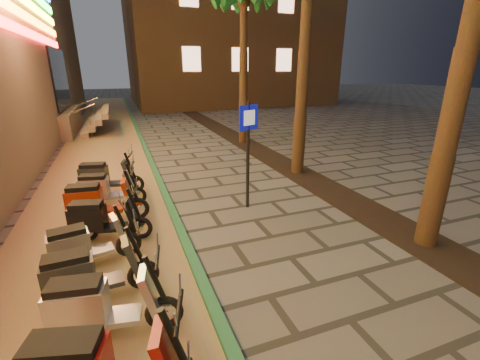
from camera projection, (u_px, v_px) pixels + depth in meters
name	position (u px, v px, depth m)	size (l,w,h in m)	color
parking_strip	(102.00, 167.00, 11.41)	(3.40, 60.00, 0.01)	#8C7251
green_curb	(151.00, 161.00, 11.97)	(0.18, 60.00, 0.10)	#24623D
planting_strip	(333.00, 192.00, 9.08)	(1.20, 40.00, 0.02)	black
palm_d	(244.00, 2.00, 13.30)	(2.97, 3.02, 7.16)	#472D19
pedestrian_sign	(248.00, 141.00, 7.57)	(0.54, 0.24, 2.61)	black
scooter_6	(100.00, 306.00, 4.03)	(1.64, 0.70, 1.15)	black
scooter_7	(88.00, 274.00, 4.67)	(1.60, 0.56, 1.13)	black
scooter_8	(85.00, 244.00, 5.50)	(1.52, 0.68, 1.07)	black
scooter_9	(101.00, 219.00, 6.38)	(1.57, 0.77, 1.11)	black
scooter_10	(98.00, 201.00, 7.12)	(1.73, 0.69, 1.22)	black
scooter_11	(104.00, 189.00, 7.99)	(1.59, 0.72, 1.12)	black
scooter_12	(104.00, 177.00, 8.78)	(1.67, 0.78, 1.17)	black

